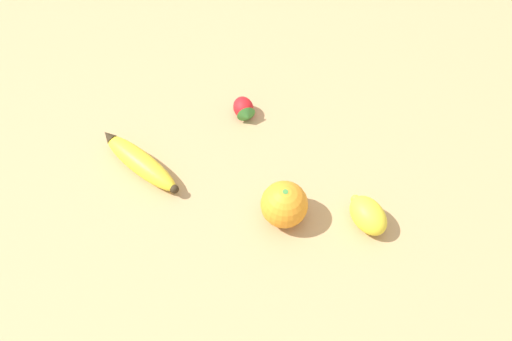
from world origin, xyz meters
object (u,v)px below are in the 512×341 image
at_px(banana, 140,162).
at_px(orange, 284,204).
at_px(lemon, 368,215).
at_px(strawberry, 244,109).

distance_m(banana, orange, 0.30).
bearing_deg(lemon, banana, 23.55).
relative_size(banana, lemon, 2.18).
bearing_deg(strawberry, orange, -1.34).
distance_m(orange, lemon, 0.15).
bearing_deg(orange, lemon, -145.56).
xyz_separation_m(orange, strawberry, (0.21, -0.14, -0.02)).
xyz_separation_m(strawberry, lemon, (-0.34, 0.06, 0.01)).
xyz_separation_m(orange, lemon, (-0.12, -0.08, -0.01)).
bearing_deg(banana, strawberry, -105.11).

